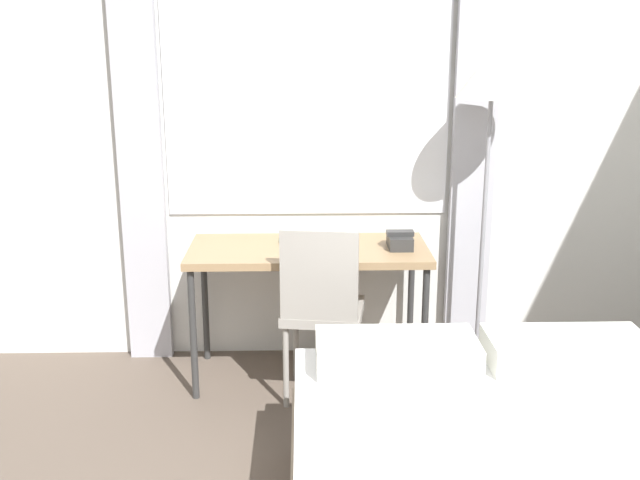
{
  "coord_description": "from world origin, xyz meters",
  "views": [
    {
      "loc": [
        0.01,
        -1.17,
        1.84
      ],
      "look_at": [
        0.1,
        2.24,
        0.9
      ],
      "focal_mm": 42.0,
      "sensor_mm": 36.0,
      "label": 1
    }
  ],
  "objects_px": {
    "standing_lamp": "(491,95)",
    "desk_chair": "(322,302)",
    "desk": "(308,258)",
    "book": "(307,241)",
    "telephone": "(400,240)"
  },
  "relations": [
    {
      "from": "desk",
      "to": "telephone",
      "type": "bearing_deg",
      "value": -2.61
    },
    {
      "from": "book",
      "to": "telephone",
      "type": "bearing_deg",
      "value": -10.25
    },
    {
      "from": "telephone",
      "to": "standing_lamp",
      "type": "bearing_deg",
      "value": 7.25
    },
    {
      "from": "telephone",
      "to": "desk_chair",
      "type": "bearing_deg",
      "value": -148.7
    },
    {
      "from": "standing_lamp",
      "to": "book",
      "type": "relative_size",
      "value": 5.78
    },
    {
      "from": "standing_lamp",
      "to": "desk_chair",
      "type": "bearing_deg",
      "value": -160.3
    },
    {
      "from": "desk",
      "to": "standing_lamp",
      "type": "distance_m",
      "value": 1.27
    },
    {
      "from": "desk_chair",
      "to": "book",
      "type": "xyz_separation_m",
      "value": [
        -0.07,
        0.34,
        0.22
      ]
    },
    {
      "from": "standing_lamp",
      "to": "telephone",
      "type": "height_order",
      "value": "standing_lamp"
    },
    {
      "from": "desk",
      "to": "book",
      "type": "xyz_separation_m",
      "value": [
        -0.01,
        0.07,
        0.07
      ]
    },
    {
      "from": "standing_lamp",
      "to": "telephone",
      "type": "relative_size",
      "value": 9.65
    },
    {
      "from": "desk",
      "to": "standing_lamp",
      "type": "xyz_separation_m",
      "value": [
        0.94,
        0.04,
        0.85
      ]
    },
    {
      "from": "standing_lamp",
      "to": "book",
      "type": "xyz_separation_m",
      "value": [
        -0.95,
        0.03,
        -0.78
      ]
    },
    {
      "from": "telephone",
      "to": "book",
      "type": "bearing_deg",
      "value": 169.75
    },
    {
      "from": "desk_chair",
      "to": "standing_lamp",
      "type": "bearing_deg",
      "value": 28.07
    }
  ]
}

